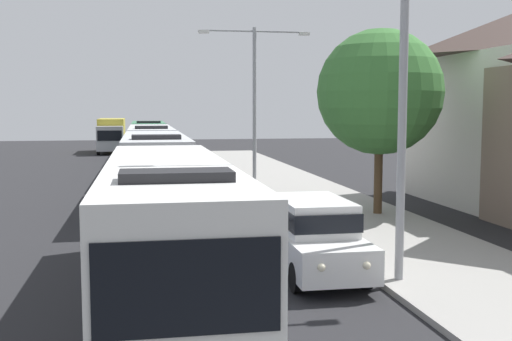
{
  "coord_description": "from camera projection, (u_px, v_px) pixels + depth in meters",
  "views": [
    {
      "loc": [
        -1.82,
        -3.73,
        4.18
      ],
      "look_at": [
        1.86,
        16.53,
        2.13
      ],
      "focal_mm": 44.2,
      "sensor_mm": 36.0,
      "label": 1
    }
  ],
  "objects": [
    {
      "name": "bus_lead",
      "position": [
        168.0,
        226.0,
        13.35
      ],
      "size": [
        2.58,
        11.65,
        3.21
      ],
      "color": "silver",
      "rests_on": "ground_plane"
    },
    {
      "name": "bus_second_in_line",
      "position": [
        155.0,
        168.0,
        25.94
      ],
      "size": [
        2.58,
        10.52,
        3.21
      ],
      "color": "silver",
      "rests_on": "ground_plane"
    },
    {
      "name": "bus_middle",
      "position": [
        151.0,
        150.0,
        37.62
      ],
      "size": [
        2.58,
        11.89,
        3.21
      ],
      "color": "silver",
      "rests_on": "ground_plane"
    },
    {
      "name": "bus_fourth_in_line",
      "position": [
        148.0,
        139.0,
        49.92
      ],
      "size": [
        2.58,
        11.18,
        3.21
      ],
      "color": "#33724C",
      "rests_on": "ground_plane"
    },
    {
      "name": "white_suv",
      "position": [
        314.0,
        233.0,
        15.83
      ],
      "size": [
        1.86,
        4.84,
        1.9
      ],
      "color": "white",
      "rests_on": "ground_plane"
    },
    {
      "name": "box_truck_oncoming",
      "position": [
        112.0,
        134.0,
        58.93
      ],
      "size": [
        2.35,
        7.68,
        3.15
      ],
      "color": "#B7B7BC",
      "rests_on": "ground_plane"
    },
    {
      "name": "streetlamp_near",
      "position": [
        403.0,
        70.0,
        14.38
      ],
      "size": [
        6.18,
        0.28,
        7.9
      ],
      "color": "gray",
      "rests_on": "sidewalk"
    },
    {
      "name": "streetlamp_mid",
      "position": [
        255.0,
        89.0,
        33.28
      ],
      "size": [
        5.93,
        0.28,
        8.23
      ],
      "color": "gray",
      "rests_on": "sidewalk"
    },
    {
      "name": "roadside_tree",
      "position": [
        380.0,
        92.0,
        23.7
      ],
      "size": [
        4.74,
        4.74,
        7.0
      ],
      "color": "#4C3823",
      "rests_on": "sidewalk"
    }
  ]
}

